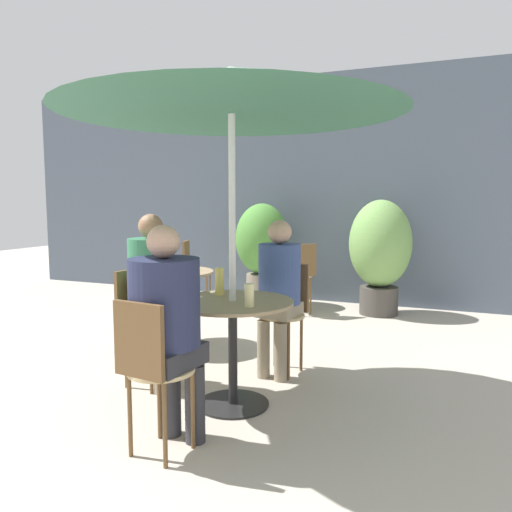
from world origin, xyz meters
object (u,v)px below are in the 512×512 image
Objects in this scene: cafe_table_near at (233,328)px; seated_person_2 at (167,319)px; seated_person_0 at (279,283)px; potted_plant_0 at (262,246)px; potted_plant_1 at (380,250)px; cafe_table_far at (170,290)px; bistro_chair_1 at (140,314)px; seated_person_1 at (153,286)px; bistro_chair_3 at (301,271)px; bistro_chair_0 at (286,306)px; bistro_chair_4 at (193,267)px; bistro_chair_2 at (151,362)px; beer_glass_1 at (249,295)px; umbrella at (231,91)px; beer_glass_0 at (219,281)px.

seated_person_2 is (-0.08, -0.66, 0.20)m from cafe_table_near.
seated_person_0 is 0.92× the size of potted_plant_0.
seated_person_2 is 3.78m from potted_plant_1.
bistro_chair_1 is (0.32, -0.92, -0.00)m from cafe_table_far.
seated_person_1 is (-0.74, -0.58, 0.03)m from seated_person_0.
bistro_chair_0 is at bearing 56.46° from bistro_chair_3.
bistro_chair_4 is 2.65m from seated_person_0.
bistro_chair_2 is 0.75m from beer_glass_1.
beer_glass_1 is at bearing -69.64° from potted_plant_0.
umbrella is (-0.08, -0.66, 1.30)m from seated_person_0.
potted_plant_0 reaches higher than beer_glass_0.
seated_person_1 reaches higher than beer_glass_0.
cafe_table_far is at bearing -127.65° from potted_plant_1.
potted_plant_1 reaches higher than potted_plant_0.
bistro_chair_0 is 2.34m from potted_plant_1.
potted_plant_0 reaches higher than bistro_chair_1.
beer_glass_1 is at bearing 53.57° from bistro_chair_3.
seated_person_0 reaches higher than cafe_table_far.
beer_glass_1 is (0.55, -2.85, 0.25)m from bistro_chair_3.
seated_person_2 is at bearing 47.62° from bistro_chair_3.
bistro_chair_3 is at bearing 109.54° from seated_person_0.
seated_person_1 is at bearing -50.21° from bistro_chair_2.
seated_person_0 is 0.55× the size of umbrella.
cafe_table_far is 1.26m from seated_person_0.
bistro_chair_4 is 5.96× the size of beer_glass_1.
bistro_chair_2 is 0.24m from seated_person_2.
bistro_chair_0 is at bearing 94.86° from beer_glass_1.
beer_glass_1 is (1.93, -2.70, 0.25)m from bistro_chair_4.
seated_person_2 is 0.93× the size of potted_plant_0.
beer_glass_0 reaches higher than bistro_chair_4.
potted_plant_0 is 0.60× the size of umbrella.
bistro_chair_0 is 1.70m from umbrella.
bistro_chair_0 is at bearing -152.26° from bistro_chair_4.
cafe_table_near is 5.58× the size of beer_glass_1.
seated_person_1 reaches higher than bistro_chair_1.
beer_glass_0 is at bearing -78.76° from bistro_chair_2.
seated_person_0 is at bearing -45.03° from seated_person_1.
seated_person_0 is at bearing -99.38° from potted_plant_1.
potted_plant_1 is at bearing -95.27° from bistro_chair_4.
bistro_chair_0 is 1.00× the size of bistro_chair_3.
bistro_chair_1 is at bearing -175.50° from beer_glass_0.
seated_person_2 is at bearing -129.66° from bistro_chair_1.
cafe_table_far is 2.62m from potted_plant_1.
bistro_chair_1 is at bearing -135.00° from bistro_chair_0.
beer_glass_1 is (0.26, 0.52, 0.05)m from seated_person_2.
umbrella reaches higher than potted_plant_1.
bistro_chair_4 is 0.62× the size of potted_plant_1.
seated_person_0 is at bearing -16.77° from cafe_table_far.
cafe_table_far is 0.65× the size of seated_person_2.
beer_glass_1 is at bearing -37.69° from umbrella.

